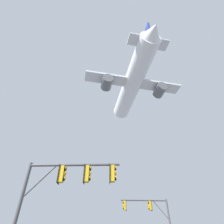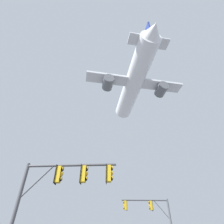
# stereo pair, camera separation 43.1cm
# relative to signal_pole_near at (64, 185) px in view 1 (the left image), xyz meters

# --- Properties ---
(signal_pole_near) EXTENTS (5.33, 0.48, 5.51)m
(signal_pole_near) POSITION_rel_signal_pole_near_xyz_m (0.00, 0.00, 0.00)
(signal_pole_near) COLOR #4C4C51
(signal_pole_near) RESTS_ON ground
(signal_pole_far) EXTENTS (5.20, 0.70, 5.76)m
(signal_pole_far) POSITION_rel_signal_pole_near_xyz_m (6.63, 11.94, 0.06)
(signal_pole_far) COLOR #4C4C51
(signal_pole_far) RESTS_ON ground
(airplane) EXTENTS (23.13, 29.94, 8.18)m
(airplane) POSITION_rel_signal_pole_near_xyz_m (7.17, 20.85, 29.00)
(airplane) COLOR white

